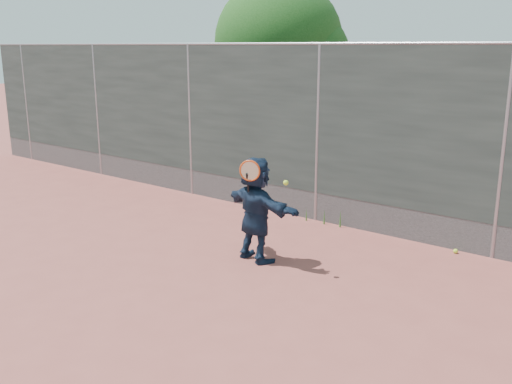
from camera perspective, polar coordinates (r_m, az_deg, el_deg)
The scene contains 7 objects.
ground at distance 7.52m, azimuth -8.59°, elevation -8.99°, with size 80.00×80.00×0.00m, color #9E4C42.
player at distance 7.97m, azimuth 0.00°, elevation -1.74°, with size 1.39×0.44×1.50m, color #16263D.
ball_ground at distance 8.93m, azimuth 19.33°, elevation -5.60°, with size 0.07×0.07×0.07m, color #C5E833.
fence at distance 9.73m, azimuth 6.20°, elevation 6.16°, with size 20.00×0.06×3.03m.
swing_action at distance 7.62m, azimuth -0.28°, elevation 1.91°, with size 0.74×0.15×0.51m.
tree_left at distance 13.75m, azimuth 2.92°, elevation 14.29°, with size 3.15×3.00×4.53m.
weed_clump at distance 9.80m, azimuth 7.07°, elevation -2.49°, with size 0.68×0.07×0.30m.
Camera 1 is at (5.07, -4.69, 2.97)m, focal length 40.00 mm.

